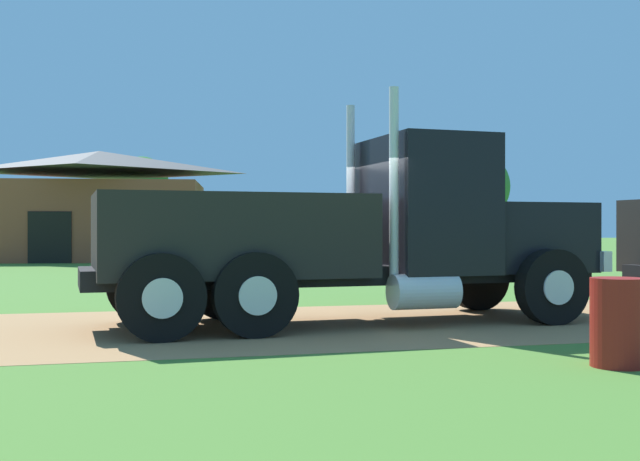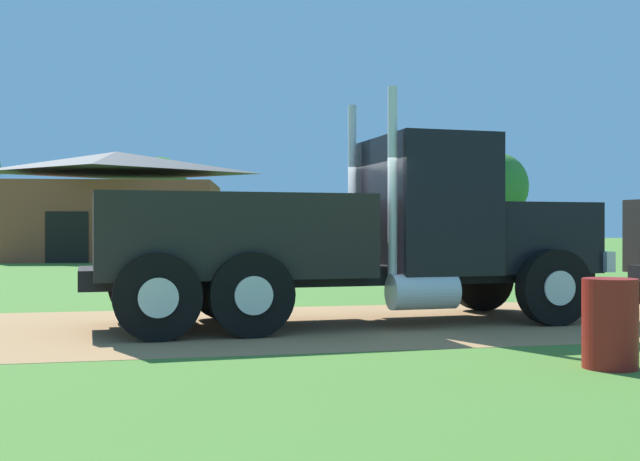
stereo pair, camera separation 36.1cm
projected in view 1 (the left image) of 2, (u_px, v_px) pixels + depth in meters
ground_plane at (307, 325)px, 12.00m from camera, size 200.00×200.00×0.00m
dirt_track at (307, 325)px, 12.00m from camera, size 120.00×5.45×0.01m
truck_foreground_white at (352, 236)px, 12.25m from camera, size 8.16×3.11×3.54m
steel_barrel at (618, 322)px, 8.37m from camera, size 0.57×0.57×0.95m
shed_building at (99, 207)px, 37.04m from camera, size 10.83×8.98×5.12m
tree_mid at (142, 187)px, 49.80m from camera, size 3.40×3.40×6.04m
tree_right at (479, 187)px, 49.06m from camera, size 3.76×3.76×6.15m
tree_far_right at (448, 164)px, 47.06m from camera, size 3.51×3.51×7.31m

